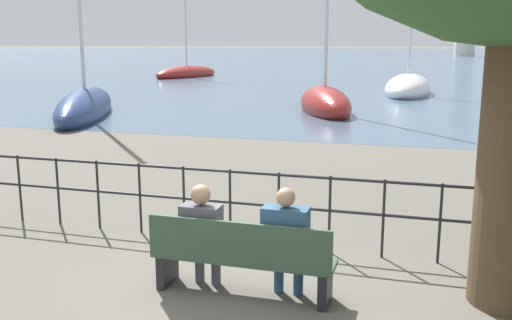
# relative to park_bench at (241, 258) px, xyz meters

# --- Properties ---
(ground_plane) EXTENTS (1000.00, 1000.00, 0.00)m
(ground_plane) POSITION_rel_park_bench_xyz_m (0.00, 0.07, -0.44)
(ground_plane) COLOR #605B51
(harbor_water) EXTENTS (600.00, 300.00, 0.01)m
(harbor_water) POSITION_rel_park_bench_xyz_m (0.00, 160.15, -0.44)
(harbor_water) COLOR #47607A
(harbor_water) RESTS_ON ground_plane
(park_bench) EXTENTS (2.05, 0.45, 0.90)m
(park_bench) POSITION_rel_park_bench_xyz_m (0.00, 0.00, 0.00)
(park_bench) COLOR #334C38
(park_bench) RESTS_ON ground_plane
(seated_person_left) EXTENTS (0.45, 0.35, 1.23)m
(seated_person_left) POSITION_rel_park_bench_xyz_m (-0.48, 0.08, 0.24)
(seated_person_left) COLOR #4C4C51
(seated_person_left) RESTS_ON ground_plane
(seated_person_right) EXTENTS (0.50, 0.35, 1.27)m
(seated_person_right) POSITION_rel_park_bench_xyz_m (0.48, 0.08, 0.25)
(seated_person_right) COLOR navy
(seated_person_right) RESTS_ON ground_plane
(promenade_railing) EXTENTS (15.47, 0.04, 1.05)m
(promenade_railing) POSITION_rel_park_bench_xyz_m (0.00, 1.64, 0.25)
(promenade_railing) COLOR black
(promenade_railing) RESTS_ON ground_plane
(sailboat_0) EXTENTS (3.68, 6.00, 9.84)m
(sailboat_0) POSITION_rel_park_bench_xyz_m (-2.12, 17.42, -0.09)
(sailboat_0) COLOR maroon
(sailboat_0) RESTS_ON ground_plane
(sailboat_2) EXTENTS (5.14, 8.75, 11.22)m
(sailboat_2) POSITION_rel_park_bench_xyz_m (-10.79, 13.56, -0.09)
(sailboat_2) COLOR navy
(sailboat_2) RESTS_ON ground_plane
(sailboat_4) EXTENTS (3.91, 7.98, 11.53)m
(sailboat_4) POSITION_rel_park_bench_xyz_m (-17.37, 38.47, -0.13)
(sailboat_4) COLOR maroon
(sailboat_4) RESTS_ON ground_plane
(sailboat_5) EXTENTS (2.64, 7.40, 11.41)m
(sailboat_5) POSITION_rel_park_bench_xyz_m (0.83, 26.83, -0.08)
(sailboat_5) COLOR white
(sailboat_5) RESTS_ON ground_plane
(harbor_lighthouse) EXTENTS (4.18, 4.18, 18.90)m
(harbor_lighthouse) POSITION_rel_park_bench_xyz_m (8.92, 125.62, 8.35)
(harbor_lighthouse) COLOR silver
(harbor_lighthouse) RESTS_ON ground_plane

